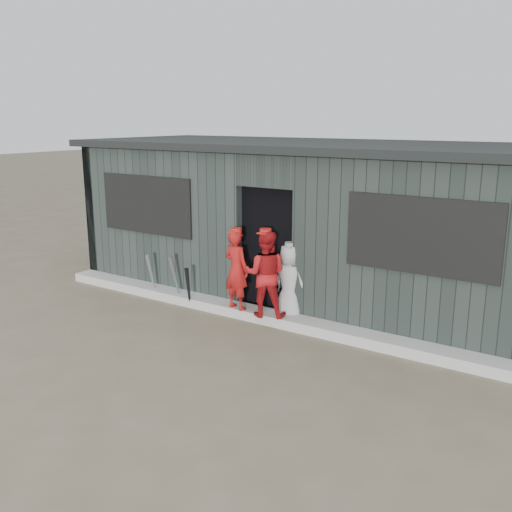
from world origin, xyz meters
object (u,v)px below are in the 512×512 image
Objects in this scene: player_grey_back at (290,283)px; player_red_left at (236,269)px; bat_mid at (175,279)px; dugout at (311,220)px; player_red_right at (265,274)px; bat_right at (188,288)px; bat_left at (152,275)px.

player_red_left is at bearing 35.32° from player_grey_back.
dugout is at bearing 48.21° from bat_mid.
player_red_left is at bearing -99.27° from dugout.
bat_mid is 0.64× the size of player_red_right.
player_grey_back is (0.20, 0.38, -0.20)m from player_red_right.
bat_right is 0.99m from player_red_left.
bat_left is 2.58m from player_grey_back.
bat_left is 0.10× the size of dugout.
player_red_left is (1.80, -0.02, 0.38)m from bat_left.
bat_left is 1.13× the size of bat_right.
bat_right is 0.56× the size of player_red_left.
bat_right is 2.42m from dugout.
bat_right is 0.58× the size of player_grey_back.
bat_right is at bearing -20.76° from player_red_right.
bat_left is at bearing 17.53° from player_grey_back.
player_grey_back is 1.67m from dugout.
dugout is at bearing -89.45° from player_red_left.
dugout reaches higher than bat_right.
player_grey_back is at bearing -145.18° from player_red_left.
bat_mid is 0.10× the size of dugout.
bat_mid is (0.52, 0.02, 0.02)m from bat_left.
player_red_right reaches higher than player_grey_back.
player_red_right is at bearing 73.32° from player_grey_back.
bat_left is 0.61× the size of player_red_right.
dugout reaches higher than bat_left.
bat_left is at bearing -178.29° from bat_mid.
bat_mid is 1.18× the size of bat_right.
bat_right is 1.50m from player_red_right.
player_red_right reaches higher than bat_mid.
bat_left is 0.66× the size of player_grey_back.
player_grey_back is at bearing 7.22° from bat_left.
player_red_right is at bearing -1.48° from bat_left.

